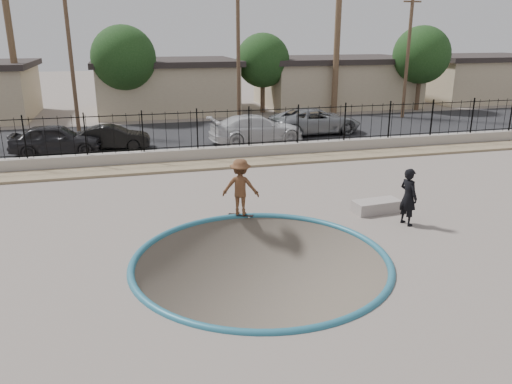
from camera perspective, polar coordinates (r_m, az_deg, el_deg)
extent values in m
cube|color=slate|center=(25.94, -7.08, 2.11)|extent=(120.00, 120.00, 2.20)
torus|color=#26657D|center=(13.55, 0.57, -7.83)|extent=(7.04, 7.04, 0.20)
cube|color=tan|center=(22.96, -6.20, 3.06)|extent=(42.00, 1.60, 0.11)
cube|color=#9F968C|center=(23.96, -6.63, 4.27)|extent=(42.00, 0.45, 0.60)
cube|color=black|center=(23.86, -6.67, 5.25)|extent=(40.00, 0.04, 0.03)
cube|color=black|center=(23.57, -6.80, 9.00)|extent=(40.00, 0.04, 0.04)
cube|color=black|center=(30.51, -8.49, 6.59)|extent=(90.00, 8.00, 0.04)
cube|color=tan|center=(39.62, -10.25, 11.59)|extent=(10.00, 8.00, 3.50)
cube|color=#2B2523|center=(39.47, -10.41, 14.41)|extent=(10.60, 8.60, 0.40)
cube|color=tan|center=(43.09, 9.05, 12.14)|extent=(12.00, 8.00, 3.50)
cube|color=#2B2523|center=(42.95, 9.18, 14.73)|extent=(12.60, 8.60, 0.40)
cube|color=tan|center=(50.36, 24.13, 11.64)|extent=(11.00, 8.00, 3.50)
cube|color=#2B2523|center=(50.24, 24.42, 13.84)|extent=(11.60, 8.60, 0.40)
cylinder|color=brown|center=(37.41, -26.03, 14.01)|extent=(0.44, 0.44, 9.00)
cylinder|color=brown|center=(37.98, 9.23, 16.31)|extent=(0.44, 0.44, 10.00)
cylinder|color=#473323|center=(31.92, -20.41, 14.31)|extent=(0.24, 0.24, 9.00)
cylinder|color=#473323|center=(32.61, -2.04, 15.86)|extent=(0.24, 0.24, 9.50)
cylinder|color=#473323|center=(37.17, 16.97, 14.99)|extent=(0.24, 0.24, 9.00)
cube|color=#473323|center=(37.20, 17.46, 20.05)|extent=(1.30, 0.10, 0.10)
cylinder|color=#473323|center=(36.04, -14.55, 10.32)|extent=(0.34, 0.34, 3.00)
sphere|color=#143311|center=(35.81, -14.90, 14.59)|extent=(4.32, 4.32, 4.32)
cylinder|color=#473323|center=(38.44, 0.76, 11.12)|extent=(0.34, 0.34, 2.75)
sphere|color=#143311|center=(38.23, 0.78, 14.81)|extent=(3.96, 3.96, 3.96)
cylinder|color=#473323|center=(41.51, 18.03, 10.95)|extent=(0.34, 0.34, 3.00)
sphere|color=#143311|center=(41.32, 18.40, 14.65)|extent=(4.32, 4.32, 4.32)
imported|color=brown|center=(16.32, -1.78, 0.24)|extent=(1.38, 1.07, 1.88)
cube|color=black|center=(16.60, -1.75, -2.64)|extent=(0.86, 0.52, 0.02)
cylinder|color=silver|center=(16.59, -2.77, -2.81)|extent=(0.06, 0.05, 0.06)
cylinder|color=silver|center=(16.73, -2.68, -2.62)|extent=(0.06, 0.05, 0.06)
cylinder|color=silver|center=(16.50, -0.81, -2.90)|extent=(0.06, 0.05, 0.06)
cylinder|color=silver|center=(16.65, -0.73, -2.71)|extent=(0.06, 0.05, 0.06)
imported|color=black|center=(16.40, 17.01, -0.53)|extent=(0.59, 0.76, 1.84)
cube|color=gray|center=(17.50, 13.59, -1.58)|extent=(1.65, 0.83, 0.40)
imported|color=black|center=(26.87, -21.86, 5.65)|extent=(4.48, 2.00, 1.50)
imported|color=black|center=(27.04, -16.06, 6.02)|extent=(3.86, 1.68, 1.23)
imported|color=silver|center=(27.55, 0.07, 7.22)|extent=(5.40, 2.60, 1.52)
imported|color=gray|center=(30.31, 6.81, 8.08)|extent=(5.65, 2.95, 1.52)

